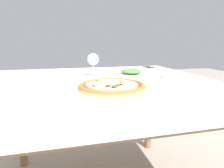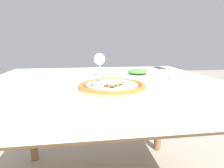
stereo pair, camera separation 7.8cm
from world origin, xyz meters
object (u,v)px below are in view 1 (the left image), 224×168
(wine_glass_far_left, at_px, (93,60))
(side_plate, at_px, (131,73))
(fork, at_px, (4,91))
(dining_table, at_px, (100,96))
(cell_phone, at_px, (149,68))
(pizza_plate, at_px, (112,87))

(wine_glass_far_left, relative_size, side_plate, 0.65)
(fork, distance_m, wine_glass_far_left, 0.51)
(dining_table, bearing_deg, cell_phone, 41.69)
(dining_table, distance_m, cell_phone, 0.64)
(dining_table, relative_size, fork, 7.38)
(dining_table, height_order, fork, fork)
(pizza_plate, xyz_separation_m, fork, (-0.43, 0.10, -0.01))
(pizza_plate, xyz_separation_m, wine_glass_far_left, (-0.02, 0.38, 0.08))
(wine_glass_far_left, relative_size, cell_phone, 0.93)
(dining_table, height_order, cell_phone, cell_phone)
(pizza_plate, relative_size, fork, 1.93)
(fork, bearing_deg, pizza_plate, -12.69)
(pizza_plate, xyz_separation_m, side_plate, (0.21, 0.35, -0.00))
(dining_table, xyz_separation_m, fork, (-0.42, -0.10, 0.08))
(pizza_plate, distance_m, side_plate, 0.41)
(fork, relative_size, wine_glass_far_left, 1.23)
(pizza_plate, height_order, wine_glass_far_left, wine_glass_far_left)
(cell_phone, bearing_deg, side_plate, -132.90)
(dining_table, bearing_deg, fork, -166.74)
(pizza_plate, height_order, cell_phone, pizza_plate)
(fork, bearing_deg, side_plate, 21.61)
(dining_table, height_order, pizza_plate, pizza_plate)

